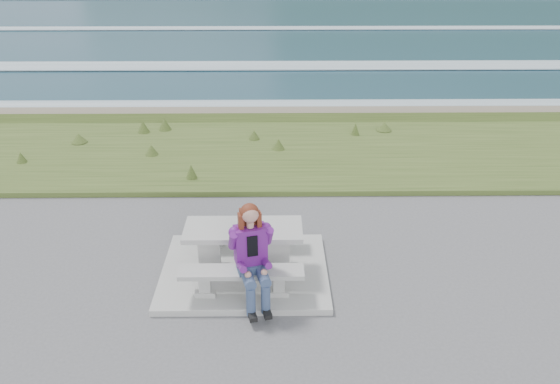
{
  "coord_description": "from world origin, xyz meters",
  "views": [
    {
      "loc": [
        0.48,
        -7.22,
        4.97
      ],
      "look_at": [
        0.57,
        1.2,
        0.86
      ],
      "focal_mm": 35.0,
      "sensor_mm": 36.0,
      "label": 1
    }
  ],
  "objects_px": {
    "bench_landward": "(242,276)",
    "seated_woman": "(253,269)",
    "picnic_table": "(243,237)",
    "bench_seaward": "(246,227)"
  },
  "relations": [
    {
      "from": "bench_landward",
      "to": "bench_seaward",
      "type": "relative_size",
      "value": 1.0
    },
    {
      "from": "picnic_table",
      "to": "bench_landward",
      "type": "bearing_deg",
      "value": -90.0
    },
    {
      "from": "picnic_table",
      "to": "bench_seaward",
      "type": "height_order",
      "value": "picnic_table"
    },
    {
      "from": "bench_seaward",
      "to": "seated_woman",
      "type": "bearing_deg",
      "value": -83.32
    },
    {
      "from": "picnic_table",
      "to": "bench_landward",
      "type": "height_order",
      "value": "picnic_table"
    },
    {
      "from": "bench_landward",
      "to": "seated_woman",
      "type": "distance_m",
      "value": 0.3
    },
    {
      "from": "seated_woman",
      "to": "bench_landward",
      "type": "bearing_deg",
      "value": 128.24
    },
    {
      "from": "bench_landward",
      "to": "seated_woman",
      "type": "height_order",
      "value": "seated_woman"
    },
    {
      "from": "bench_landward",
      "to": "seated_woman",
      "type": "relative_size",
      "value": 1.2
    },
    {
      "from": "bench_seaward",
      "to": "bench_landward",
      "type": "bearing_deg",
      "value": -90.0
    }
  ]
}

